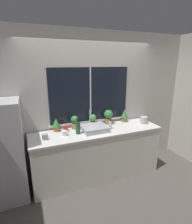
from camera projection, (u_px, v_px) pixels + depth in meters
name	position (u px, v px, depth m)	size (l,w,h in m)	color
ground_plane	(104.00, 184.00, 3.16)	(14.00, 14.00, 0.00)	#4C4742
wall_back	(90.00, 104.00, 3.40)	(8.00, 0.09, 2.70)	#BCB7AD
wall_right	(151.00, 91.00, 4.89)	(0.06, 7.00, 2.70)	#BCB7AD
counter	(97.00, 153.00, 3.30)	(2.39, 0.64, 0.94)	silver
refrigerator	(4.00, 152.00, 2.68)	(0.61, 0.65, 1.60)	#B7B7BC
sink	(94.00, 128.00, 3.15)	(0.45, 0.46, 0.33)	#ADADB2
potted_plant_far_left	(56.00, 124.00, 3.10)	(0.14, 0.14, 0.24)	#9E6B4C
potted_plant_left	(75.00, 122.00, 3.23)	(0.14, 0.14, 0.25)	#9E6B4C
potted_plant_center	(93.00, 119.00, 3.35)	(0.13, 0.13, 0.23)	#9E6B4C
potted_plant_right	(108.00, 116.00, 3.47)	(0.17, 0.17, 0.29)	#9E6B4C
potted_plant_far_right	(124.00, 115.00, 3.61)	(0.15, 0.15, 0.26)	#9E6B4C
soap_bottle	(110.00, 125.00, 3.22)	(0.05, 0.05, 0.19)	white
bottle_tall	(78.00, 127.00, 2.99)	(0.08, 0.08, 0.28)	#235128
mug_grey	(45.00, 137.00, 2.79)	(0.10, 0.10, 0.09)	gray
mug_white	(65.00, 133.00, 2.94)	(0.09, 0.09, 0.09)	white
mug_red	(65.00, 129.00, 3.13)	(0.09, 0.09, 0.10)	#B72D28
kettle	(144.00, 120.00, 3.52)	(0.15, 0.15, 0.16)	#B2B2B7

